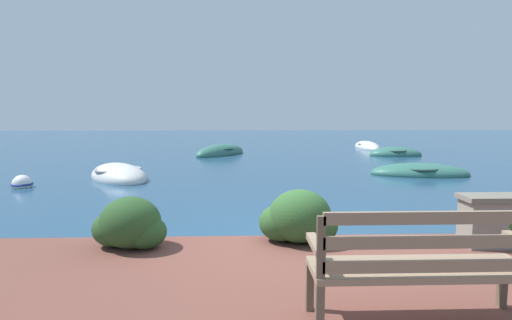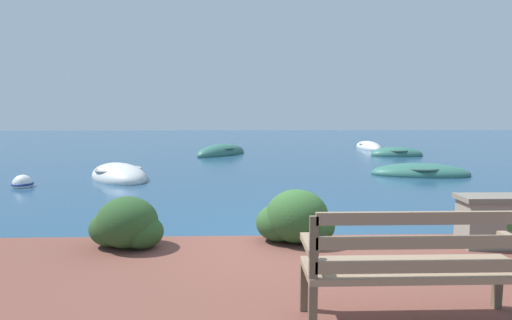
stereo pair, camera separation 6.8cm
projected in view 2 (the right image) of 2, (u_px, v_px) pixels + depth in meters
ground_plane at (300, 251)px, 5.33m from camera, size 80.00×80.00×0.00m
park_bench at (417, 264)px, 2.98m from camera, size 1.68×0.48×0.93m
hedge_clump_far_left at (127, 225)px, 4.80m from camera, size 0.91×0.66×0.62m
hedge_clump_left at (296, 219)px, 5.00m from camera, size 0.98×0.71×0.67m
hedge_clump_centre at (495, 223)px, 4.96m from camera, size 0.85×0.61×0.58m
rowboat_nearest at (119, 176)px, 11.27m from camera, size 2.57×2.82×0.78m
rowboat_mid at (420, 173)px, 11.95m from camera, size 3.02×1.69×0.64m
rowboat_far at (397, 154)px, 17.49m from camera, size 2.33×1.30×0.69m
rowboat_outer at (222, 153)px, 17.92m from camera, size 2.68×3.13×0.86m
rowboat_distant at (368, 147)px, 21.36m from camera, size 1.00×3.17×0.67m
mooring_buoy at (23, 184)px, 10.00m from camera, size 0.51×0.51×0.47m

